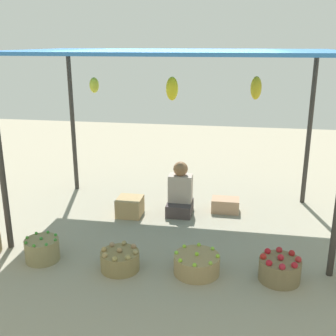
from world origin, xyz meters
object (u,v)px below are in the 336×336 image
basket_potatoes (120,260)px  basket_red_apples (280,269)px  wooden_crate_near_vendor (225,205)px  wooden_crate_stacked_rear (130,206)px  vendor_person (180,194)px  basket_limes (197,264)px  basket_green_chilies (42,250)px

basket_potatoes → basket_red_apples: 1.72m
wooden_crate_near_vendor → wooden_crate_stacked_rear: size_ratio=1.13×
vendor_person → basket_potatoes: size_ratio=1.81×
wooden_crate_near_vendor → vendor_person: bearing=-165.6°
basket_limes → wooden_crate_stacked_rear: 1.79m
vendor_person → basket_red_apples: (1.29, -1.59, -0.17)m
basket_red_apples → wooden_crate_stacked_rear: size_ratio=1.23×
vendor_person → basket_potatoes: vendor_person is taller
basket_red_apples → wooden_crate_stacked_rear: basket_red_apples is taller
basket_red_apples → wooden_crate_stacked_rear: bearing=145.2°
vendor_person → wooden_crate_near_vendor: (0.65, 0.17, -0.20)m
basket_red_apples → wooden_crate_near_vendor: basket_red_apples is taller
basket_limes → wooden_crate_stacked_rear: wooden_crate_stacked_rear is taller
wooden_crate_near_vendor → basket_limes: bearing=-97.8°
basket_limes → wooden_crate_near_vendor: 1.78m
basket_limes → wooden_crate_near_vendor: basket_limes is taller
vendor_person → basket_limes: 1.66m
vendor_person → basket_potatoes: bearing=-104.4°
basket_green_chilies → basket_red_apples: 2.66m
basket_potatoes → basket_red_apples: (1.72, 0.08, 0.02)m
basket_red_apples → wooden_crate_stacked_rear: (-2.00, 1.39, 0.01)m
basket_green_chilies → basket_potatoes: size_ratio=0.90×
basket_green_chilies → wooden_crate_stacked_rear: bearing=65.0°
wooden_crate_near_vendor → wooden_crate_stacked_rear: 1.41m
basket_potatoes → wooden_crate_near_vendor: (1.08, 1.84, -0.01)m
basket_green_chilies → wooden_crate_near_vendor: 2.71m
basket_limes → wooden_crate_near_vendor: (0.24, 1.77, -0.01)m
basket_green_chilies → wooden_crate_stacked_rear: (0.66, 1.42, 0.00)m
basket_potatoes → basket_red_apples: size_ratio=0.98×
basket_potatoes → wooden_crate_stacked_rear: wooden_crate_stacked_rear is taller
vendor_person → wooden_crate_near_vendor: size_ratio=1.93×
vendor_person → wooden_crate_near_vendor: 0.70m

